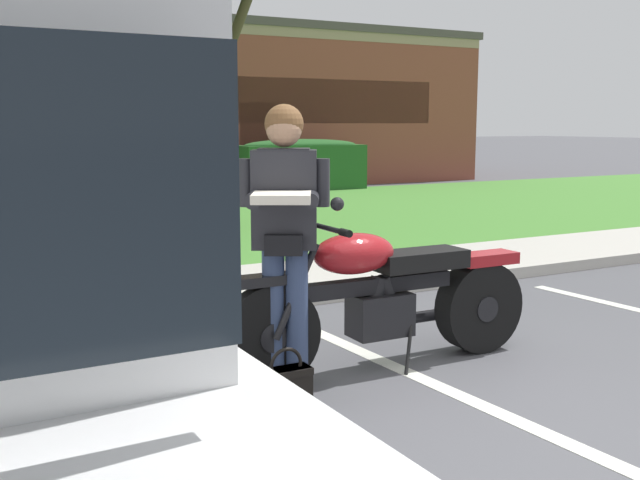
% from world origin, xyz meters
% --- Properties ---
extents(ground_plane, '(140.00, 140.00, 0.00)m').
position_xyz_m(ground_plane, '(0.00, 0.00, 0.00)').
color(ground_plane, '#4C4C51').
extents(curb_strip, '(60.00, 0.20, 0.12)m').
position_xyz_m(curb_strip, '(0.00, 2.86, 0.06)').
color(curb_strip, '#B7B2A8').
rests_on(curb_strip, ground).
extents(concrete_walk, '(60.00, 1.50, 0.08)m').
position_xyz_m(concrete_walk, '(0.00, 3.71, 0.04)').
color(concrete_walk, '#B7B2A8').
rests_on(concrete_walk, ground).
extents(grass_lawn, '(60.00, 8.18, 0.06)m').
position_xyz_m(grass_lawn, '(0.00, 8.55, 0.03)').
color(grass_lawn, '#478433').
rests_on(grass_lawn, ground).
extents(stall_stripe_1, '(0.40, 4.40, 0.01)m').
position_xyz_m(stall_stripe_1, '(-0.09, 0.20, 0.00)').
color(stall_stripe_1, silver).
rests_on(stall_stripe_1, ground).
extents(motorcycle, '(2.24, 0.82, 1.18)m').
position_xyz_m(motorcycle, '(-0.13, 1.06, 0.48)').
color(motorcycle, black).
rests_on(motorcycle, ground).
extents(rider_person, '(0.59, 0.67, 1.70)m').
position_xyz_m(rider_person, '(-0.95, 1.02, 1.01)').
color(rider_person, black).
rests_on(rider_person, ground).
extents(handbag, '(0.28, 0.13, 0.36)m').
position_xyz_m(handbag, '(-1.10, 0.70, 0.14)').
color(handbag, black).
rests_on(handbag, ground).
extents(hedge_center_left, '(3.07, 0.90, 1.24)m').
position_xyz_m(hedge_center_left, '(1.15, 12.64, 0.65)').
color(hedge_center_left, '#235623').
rests_on(hedge_center_left, ground).
extents(hedge_center_right, '(3.04, 0.90, 1.24)m').
position_xyz_m(hedge_center_right, '(5.09, 12.64, 0.65)').
color(hedge_center_right, '#235623').
rests_on(hedge_center_right, ground).
extents(brick_building, '(22.68, 8.28, 4.11)m').
position_xyz_m(brick_building, '(0.05, 17.92, 2.06)').
color(brick_building, brown).
rests_on(brick_building, ground).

